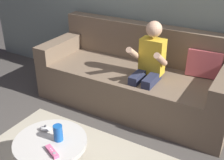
{
  "coord_description": "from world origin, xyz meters",
  "views": [
    {
      "loc": [
        1.19,
        -1.33,
        1.71
      ],
      "look_at": [
        0.1,
        0.54,
        0.6
      ],
      "focal_mm": 46.23,
      "sensor_mm": 36.0,
      "label": 1
    }
  ],
  "objects_px": {
    "game_remote_pink_near_edge": "(52,152)",
    "coffee_table": "(52,148)",
    "soda_can": "(58,133)",
    "couch": "(136,79)",
    "person_seated_on_couch": "(148,66)",
    "nunchuk_white": "(46,129)"
  },
  "relations": [
    {
      "from": "game_remote_pink_near_edge",
      "to": "coffee_table",
      "type": "bearing_deg",
      "value": 135.39
    },
    {
      "from": "couch",
      "to": "coffee_table",
      "type": "bearing_deg",
      "value": -90.95
    },
    {
      "from": "coffee_table",
      "to": "couch",
      "type": "bearing_deg",
      "value": 89.05
    },
    {
      "from": "soda_can",
      "to": "nunchuk_white",
      "type": "bearing_deg",
      "value": 168.48
    },
    {
      "from": "couch",
      "to": "game_remote_pink_near_edge",
      "type": "height_order",
      "value": "couch"
    },
    {
      "from": "person_seated_on_couch",
      "to": "couch",
      "type": "bearing_deg",
      "value": 139.05
    },
    {
      "from": "nunchuk_white",
      "to": "soda_can",
      "type": "relative_size",
      "value": 0.81
    },
    {
      "from": "couch",
      "to": "person_seated_on_couch",
      "type": "xyz_separation_m",
      "value": [
        0.21,
        -0.18,
        0.27
      ]
    },
    {
      "from": "game_remote_pink_near_edge",
      "to": "nunchuk_white",
      "type": "distance_m",
      "value": 0.26
    },
    {
      "from": "nunchuk_white",
      "to": "soda_can",
      "type": "xyz_separation_m",
      "value": [
        0.15,
        -0.03,
        0.04
      ]
    },
    {
      "from": "soda_can",
      "to": "couch",
      "type": "bearing_deg",
      "value": 91.15
    },
    {
      "from": "game_remote_pink_near_edge",
      "to": "nunchuk_white",
      "type": "xyz_separation_m",
      "value": [
        -0.2,
        0.16,
        0.01
      ]
    },
    {
      "from": "couch",
      "to": "coffee_table",
      "type": "height_order",
      "value": "couch"
    },
    {
      "from": "couch",
      "to": "person_seated_on_couch",
      "type": "distance_m",
      "value": 0.38
    },
    {
      "from": "person_seated_on_couch",
      "to": "soda_can",
      "type": "distance_m",
      "value": 1.15
    },
    {
      "from": "coffee_table",
      "to": "nunchuk_white",
      "type": "height_order",
      "value": "nunchuk_white"
    },
    {
      "from": "person_seated_on_couch",
      "to": "nunchuk_white",
      "type": "bearing_deg",
      "value": -106.82
    },
    {
      "from": "couch",
      "to": "coffee_table",
      "type": "distance_m",
      "value": 1.35
    },
    {
      "from": "person_seated_on_couch",
      "to": "game_remote_pink_near_edge",
      "type": "height_order",
      "value": "person_seated_on_couch"
    },
    {
      "from": "coffee_table",
      "to": "game_remote_pink_near_edge",
      "type": "xyz_separation_m",
      "value": [
        0.1,
        -0.1,
        0.08
      ]
    },
    {
      "from": "coffee_table",
      "to": "soda_can",
      "type": "xyz_separation_m",
      "value": [
        0.05,
        0.03,
        0.13
      ]
    },
    {
      "from": "person_seated_on_couch",
      "to": "game_remote_pink_near_edge",
      "type": "bearing_deg",
      "value": -95.89
    }
  ]
}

